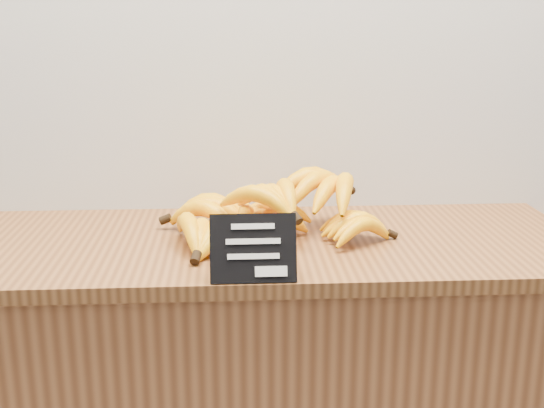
{
  "coord_description": "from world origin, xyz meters",
  "views": [
    {
      "loc": [
        -0.27,
        1.34,
        1.39
      ],
      "look_at": [
        -0.19,
        2.7,
        1.02
      ],
      "focal_mm": 45.0,
      "sensor_mm": 36.0,
      "label": 1
    }
  ],
  "objects": [
    {
      "name": "chalkboard_sign",
      "position": [
        -0.24,
        2.51,
        0.99
      ],
      "size": [
        0.16,
        0.05,
        0.12
      ],
      "primitive_type": "cube",
      "rotation": [
        -0.34,
        0.0,
        0.0
      ],
      "color": "black",
      "rests_on": "counter_top"
    },
    {
      "name": "banana_pile",
      "position": [
        -0.2,
        2.77,
        0.98
      ],
      "size": [
        0.54,
        0.36,
        0.13
      ],
      "color": "#FFB50A",
      "rests_on": "counter_top"
    },
    {
      "name": "counter_top",
      "position": [
        -0.19,
        2.75,
        0.92
      ],
      "size": [
        1.35,
        0.54,
        0.03
      ],
      "primitive_type": "cube",
      "color": "brown",
      "rests_on": "counter"
    }
  ]
}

